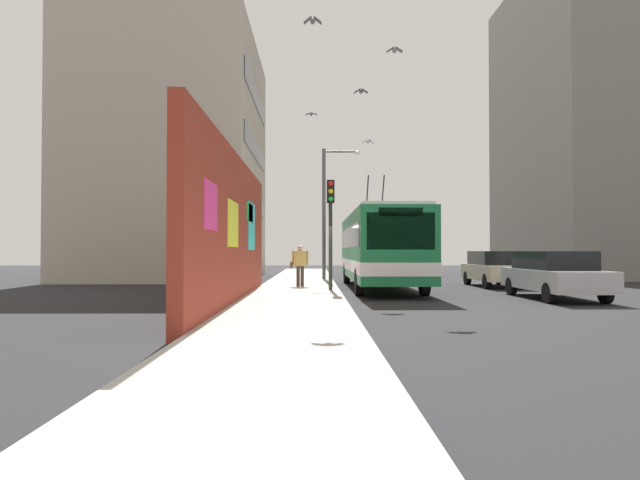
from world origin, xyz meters
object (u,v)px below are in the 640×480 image
street_lamp (328,204)px  parked_car_silver (554,274)px  city_bus (379,246)px  traffic_light (331,216)px  pedestrian_midblock (300,262)px  parked_car_champagne (493,268)px

street_lamp → parked_car_silver: bearing=-144.7°
city_bus → traffic_light: (-3.01, 2.15, 1.11)m
traffic_light → pedestrian_midblock: bearing=27.6°
pedestrian_midblock → street_lamp: 6.72m
parked_car_silver → traffic_light: bearing=74.7°
city_bus → traffic_light: city_bus is taller
pedestrian_midblock → traffic_light: 3.11m
parked_car_silver → traffic_light: traffic_light is taller
city_bus → pedestrian_midblock: 3.48m
pedestrian_midblock → city_bus: bearing=-77.3°
parked_car_silver → pedestrian_midblock: size_ratio=2.93×
traffic_light → street_lamp: size_ratio=0.60×
city_bus → pedestrian_midblock: bearing=102.7°
pedestrian_midblock → traffic_light: (-2.27, -1.18, 1.77)m
pedestrian_midblock → street_lamp: (5.92, -1.30, 2.90)m
parked_car_champagne → street_lamp: bearing=61.0°
traffic_light → street_lamp: 8.27m
city_bus → parked_car_champagne: city_bus is taller
parked_car_champagne → pedestrian_midblock: 8.75m
parked_car_champagne → traffic_light: traffic_light is taller
city_bus → parked_car_silver: 7.30m
street_lamp → parked_car_champagne: bearing=-119.0°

